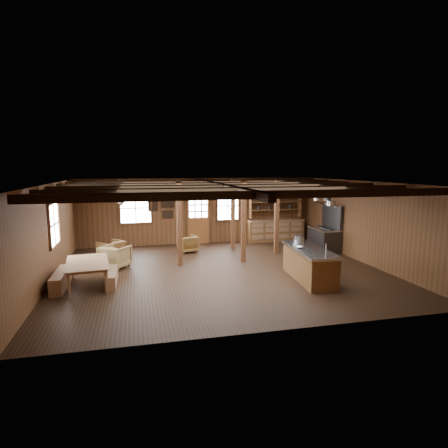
{
  "coord_description": "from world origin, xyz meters",
  "views": [
    {
      "loc": [
        -2.57,
        -11.21,
        3.29
      ],
      "look_at": [
        0.25,
        0.73,
        1.4
      ],
      "focal_mm": 30.0,
      "sensor_mm": 36.0,
      "label": 1
    }
  ],
  "objects_px": {
    "commercial_range": "(325,235)",
    "armchair_c": "(115,257)",
    "dining_table": "(89,274)",
    "armchair_a": "(112,250)",
    "armchair_b": "(188,244)",
    "kitchen_island": "(309,264)"
  },
  "relations": [
    {
      "from": "commercial_range",
      "to": "dining_table",
      "type": "relative_size",
      "value": 0.95
    },
    {
      "from": "commercial_range",
      "to": "dining_table",
      "type": "distance_m",
      "value": 8.93
    },
    {
      "from": "armchair_b",
      "to": "armchair_c",
      "type": "xyz_separation_m",
      "value": [
        -2.62,
        -1.73,
        0.05
      ]
    },
    {
      "from": "kitchen_island",
      "to": "armchair_b",
      "type": "relative_size",
      "value": 3.67
    },
    {
      "from": "dining_table",
      "to": "armchair_a",
      "type": "xyz_separation_m",
      "value": [
        0.42,
        2.88,
        0.0
      ]
    },
    {
      "from": "kitchen_island",
      "to": "armchair_b",
      "type": "bearing_deg",
      "value": 128.55
    },
    {
      "from": "commercial_range",
      "to": "armchair_c",
      "type": "xyz_separation_m",
      "value": [
        -7.95,
        -0.76,
        -0.24
      ]
    },
    {
      "from": "kitchen_island",
      "to": "armchair_b",
      "type": "height_order",
      "value": "kitchen_island"
    },
    {
      "from": "kitchen_island",
      "to": "dining_table",
      "type": "height_order",
      "value": "kitchen_island"
    },
    {
      "from": "armchair_c",
      "to": "armchair_b",
      "type": "bearing_deg",
      "value": -111.71
    },
    {
      "from": "armchair_a",
      "to": "armchair_b",
      "type": "relative_size",
      "value": 1.1
    },
    {
      "from": "commercial_range",
      "to": "dining_table",
      "type": "xyz_separation_m",
      "value": [
        -8.55,
        -2.58,
        -0.26
      ]
    },
    {
      "from": "kitchen_island",
      "to": "armchair_a",
      "type": "relative_size",
      "value": 3.34
    },
    {
      "from": "armchair_a",
      "to": "armchair_c",
      "type": "distance_m",
      "value": 1.09
    },
    {
      "from": "armchair_a",
      "to": "dining_table",
      "type": "bearing_deg",
      "value": 36.77
    },
    {
      "from": "armchair_a",
      "to": "armchair_b",
      "type": "height_order",
      "value": "armchair_a"
    },
    {
      "from": "dining_table",
      "to": "armchair_c",
      "type": "relative_size",
      "value": 2.41
    },
    {
      "from": "armchair_b",
      "to": "dining_table",
      "type": "bearing_deg",
      "value": 35.07
    },
    {
      "from": "commercial_range",
      "to": "armchair_c",
      "type": "bearing_deg",
      "value": -174.5
    },
    {
      "from": "armchair_a",
      "to": "armchair_c",
      "type": "bearing_deg",
      "value": 54.65
    },
    {
      "from": "dining_table",
      "to": "armchair_b",
      "type": "distance_m",
      "value": 4.79
    },
    {
      "from": "commercial_range",
      "to": "armchair_c",
      "type": "height_order",
      "value": "commercial_range"
    }
  ]
}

